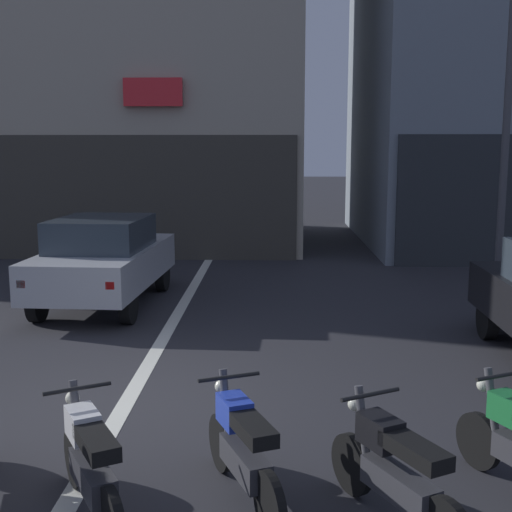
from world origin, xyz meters
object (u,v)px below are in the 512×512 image
motorcycle_white_row_left_mid (90,462)px  street_lamp (508,93)px  car_silver_crossing_near (104,258)px  motorcycle_blue_row_centre (242,448)px  motorcycle_black_row_right_mid (394,471)px

motorcycle_white_row_left_mid → street_lamp: bearing=53.7°
car_silver_crossing_near → motorcycle_blue_row_centre: bearing=-67.3°
car_silver_crossing_near → street_lamp: 8.01m
motorcycle_white_row_left_mid → motorcycle_blue_row_centre: (1.18, 0.29, 0.00)m
motorcycle_blue_row_centre → motorcycle_black_row_right_mid: size_ratio=1.04×
car_silver_crossing_near → motorcycle_white_row_left_mid: (1.67, -7.12, -0.43)m
street_lamp → motorcycle_white_row_left_mid: size_ratio=4.24×
car_silver_crossing_near → motorcycle_black_row_right_mid: bearing=-60.8°
motorcycle_blue_row_centre → street_lamp: bearing=58.8°
car_silver_crossing_near → motorcycle_blue_row_centre: car_silver_crossing_near is taller
motorcycle_black_row_right_mid → motorcycle_blue_row_centre: bearing=162.8°
motorcycle_blue_row_centre → motorcycle_white_row_left_mid: bearing=-166.2°
street_lamp → motorcycle_white_row_left_mid: bearing=-126.3°
car_silver_crossing_near → motorcycle_blue_row_centre: (2.85, -6.83, -0.43)m
car_silver_crossing_near → motorcycle_white_row_left_mid: 7.33m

